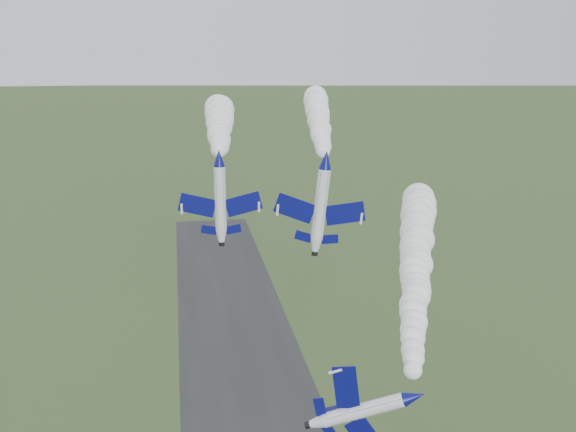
% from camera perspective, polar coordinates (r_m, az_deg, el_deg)
% --- Properties ---
extents(jet_lead, '(5.89, 11.20, 8.81)m').
position_cam_1_polar(jet_lead, '(59.98, 11.19, -15.53)').
color(jet_lead, white).
extents(smoke_trail_jet_lead, '(26.11, 63.06, 5.81)m').
position_cam_1_polar(smoke_trail_jet_lead, '(90.96, 11.36, -3.68)').
color(smoke_trail_jet_lead, white).
extents(jet_pair_left, '(10.28, 12.27, 3.01)m').
position_cam_1_polar(jet_pair_left, '(78.73, -6.16, 5.17)').
color(jet_pair_left, white).
extents(smoke_trail_jet_pair_left, '(9.75, 54.01, 5.46)m').
position_cam_1_polar(smoke_trail_jet_pair_left, '(107.95, -6.12, 8.08)').
color(smoke_trail_jet_pair_left, white).
extents(jet_pair_right, '(11.84, 14.03, 3.52)m').
position_cam_1_polar(jet_pair_right, '(81.70, 3.39, 5.02)').
color(jet_pair_right, white).
extents(smoke_trail_jet_pair_right, '(17.14, 66.76, 5.10)m').
position_cam_1_polar(smoke_trail_jet_pair_right, '(118.33, 2.73, 8.72)').
color(smoke_trail_jet_pair_right, white).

